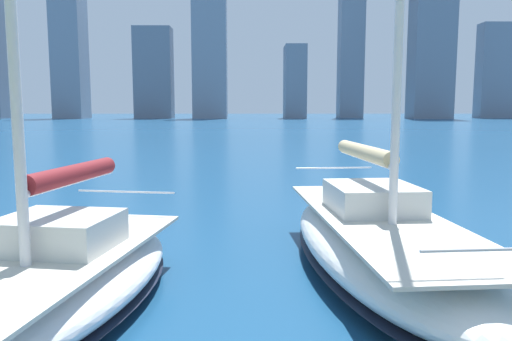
# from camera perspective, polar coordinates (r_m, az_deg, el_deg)

# --- Properties ---
(city_skyline) EXTENTS (173.91, 20.81, 53.19)m
(city_skyline) POSITION_cam_1_polar(r_m,az_deg,el_deg) (162.33, 1.25, 13.46)
(city_skyline) COLOR gray
(city_skyline) RESTS_ON ground
(sailboat_tan) EXTENTS (3.43, 9.06, 11.31)m
(sailboat_tan) POSITION_cam_1_polar(r_m,az_deg,el_deg) (10.40, 13.89, -7.67)
(sailboat_tan) COLOR white
(sailboat_tan) RESTS_ON ground
(sailboat_maroon) EXTENTS (4.06, 7.41, 10.09)m
(sailboat_maroon) POSITION_cam_1_polar(r_m,az_deg,el_deg) (8.77, -22.63, -11.33)
(sailboat_maroon) COLOR white
(sailboat_maroon) RESTS_ON ground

